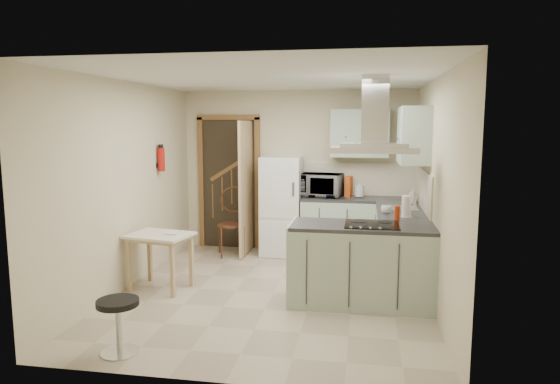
% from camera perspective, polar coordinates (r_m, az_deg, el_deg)
% --- Properties ---
extents(floor, '(4.20, 4.20, 0.00)m').
position_cam_1_polar(floor, '(6.04, -0.74, -11.47)').
color(floor, tan).
rests_on(floor, ground).
extents(ceiling, '(4.20, 4.20, 0.00)m').
position_cam_1_polar(ceiling, '(5.72, -0.79, 12.90)').
color(ceiling, silver).
rests_on(ceiling, back_wall).
extents(back_wall, '(3.60, 0.00, 3.60)m').
position_cam_1_polar(back_wall, '(7.80, 2.02, 2.37)').
color(back_wall, beige).
rests_on(back_wall, floor).
extents(left_wall, '(0.00, 4.20, 4.20)m').
position_cam_1_polar(left_wall, '(6.32, -17.04, 0.72)').
color(left_wall, beige).
rests_on(left_wall, floor).
extents(right_wall, '(0.00, 4.20, 4.20)m').
position_cam_1_polar(right_wall, '(5.70, 17.32, -0.03)').
color(right_wall, beige).
rests_on(right_wall, floor).
extents(doorway, '(1.10, 0.12, 2.10)m').
position_cam_1_polar(doorway, '(8.02, -5.83, 1.04)').
color(doorway, brown).
rests_on(doorway, floor).
extents(fridge, '(0.60, 0.60, 1.50)m').
position_cam_1_polar(fridge, '(7.61, 0.21, -1.57)').
color(fridge, white).
rests_on(fridge, floor).
extents(counter_back, '(1.08, 0.60, 0.90)m').
position_cam_1_polar(counter_back, '(7.57, 6.66, -3.98)').
color(counter_back, '#9EB2A0').
rests_on(counter_back, floor).
extents(counter_right, '(0.60, 1.95, 0.90)m').
position_cam_1_polar(counter_right, '(6.92, 13.35, -5.28)').
color(counter_right, '#9EB2A0').
rests_on(counter_right, floor).
extents(splashback, '(1.68, 0.02, 0.50)m').
position_cam_1_polar(splashback, '(7.74, 9.08, 1.48)').
color(splashback, beige).
rests_on(splashback, counter_back).
extents(wall_cabinet_back, '(0.85, 0.35, 0.70)m').
position_cam_1_polar(wall_cabinet_back, '(7.53, 9.10, 6.65)').
color(wall_cabinet_back, '#9EB2A0').
rests_on(wall_cabinet_back, back_wall).
extents(wall_cabinet_right, '(0.35, 0.90, 0.70)m').
position_cam_1_polar(wall_cabinet_right, '(6.48, 15.01, 6.29)').
color(wall_cabinet_right, '#9EB2A0').
rests_on(wall_cabinet_right, right_wall).
extents(peninsula, '(1.55, 0.65, 0.90)m').
position_cam_1_polar(peninsula, '(5.64, 9.32, -8.18)').
color(peninsula, '#9EB2A0').
rests_on(peninsula, floor).
extents(hob, '(0.58, 0.50, 0.01)m').
position_cam_1_polar(hob, '(5.53, 10.46, -3.66)').
color(hob, black).
rests_on(hob, peninsula).
extents(extractor_hood, '(0.90, 0.55, 0.10)m').
position_cam_1_polar(extractor_hood, '(5.43, 10.68, 4.79)').
color(extractor_hood, silver).
rests_on(extractor_hood, ceiling).
extents(sink, '(0.45, 0.40, 0.01)m').
position_cam_1_polar(sink, '(6.66, 13.57, -1.80)').
color(sink, silver).
rests_on(sink, counter_right).
extents(fire_extinguisher, '(0.10, 0.10, 0.32)m').
position_cam_1_polar(fire_extinguisher, '(7.08, -13.42, 3.62)').
color(fire_extinguisher, '#B2140F').
rests_on(fire_extinguisher, left_wall).
extents(drop_leaf_table, '(0.81, 0.67, 0.68)m').
position_cam_1_polar(drop_leaf_table, '(6.26, -13.50, -7.72)').
color(drop_leaf_table, tan).
rests_on(drop_leaf_table, floor).
extents(bentwood_chair, '(0.54, 0.54, 0.94)m').
position_cam_1_polar(bentwood_chair, '(7.60, -5.60, -3.75)').
color(bentwood_chair, '#442C16').
rests_on(bentwood_chair, floor).
extents(stool, '(0.38, 0.38, 0.49)m').
position_cam_1_polar(stool, '(4.71, -17.95, -14.38)').
color(stool, black).
rests_on(stool, floor).
extents(microwave, '(0.68, 0.52, 0.34)m').
position_cam_1_polar(microwave, '(7.54, 4.71, 0.80)').
color(microwave, black).
rests_on(microwave, counter_back).
extents(kettle, '(0.18, 0.18, 0.20)m').
position_cam_1_polar(kettle, '(7.50, 9.06, 0.14)').
color(kettle, silver).
rests_on(kettle, counter_back).
extents(cereal_box, '(0.12, 0.21, 0.30)m').
position_cam_1_polar(cereal_box, '(7.59, 7.85, 0.63)').
color(cereal_box, '#C24B16').
rests_on(cereal_box, counter_back).
extents(soap_bottle, '(0.10, 0.10, 0.21)m').
position_cam_1_polar(soap_bottle, '(7.14, 14.91, -0.40)').
color(soap_bottle, silver).
rests_on(soap_bottle, counter_right).
extents(paper_towel, '(0.13, 0.13, 0.27)m').
position_cam_1_polar(paper_towel, '(6.02, 14.24, -1.59)').
color(paper_towel, white).
rests_on(paper_towel, counter_right).
extents(cup, '(0.16, 0.16, 0.10)m').
position_cam_1_polar(cup, '(6.25, 12.05, -1.97)').
color(cup, silver).
rests_on(cup, counter_right).
extents(red_bottle, '(0.07, 0.07, 0.18)m').
position_cam_1_polar(red_bottle, '(5.78, 13.25, -2.41)').
color(red_bottle, '#B8330F').
rests_on(red_bottle, peninsula).
extents(book, '(0.17, 0.22, 0.09)m').
position_cam_1_polar(book, '(6.19, -12.89, -4.21)').
color(book, maroon).
rests_on(book, drop_leaf_table).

